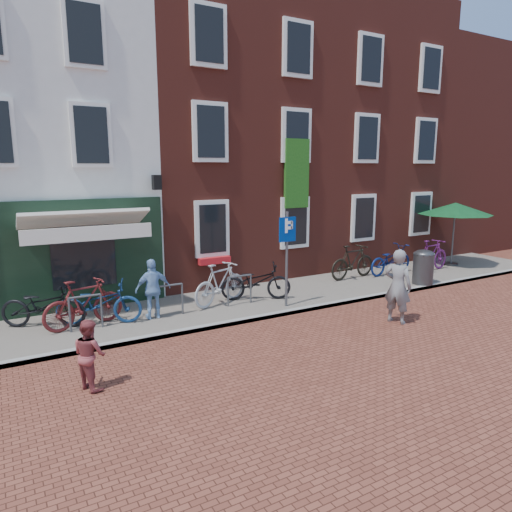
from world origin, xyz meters
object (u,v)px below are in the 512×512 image
parasol (456,206)px  bicycle_5 (353,262)px  litter_bin (423,265)px  bicycle_6 (391,260)px  parking_sign (287,244)px  bicycle_7 (431,255)px  bicycle_4 (256,282)px  bicycle_3 (220,283)px  bicycle_1 (84,303)px  cafe_person (153,289)px  bicycle_0 (43,306)px  bicycle_2 (99,303)px  woman (398,286)px  boy (90,354)px

parasol → bicycle_5: bearing=177.5°
litter_bin → bicycle_6: 1.51m
parking_sign → bicycle_7: size_ratio=1.33×
bicycle_4 → bicycle_6: bearing=-62.4°
bicycle_3 → bicycle_7: (8.35, -0.08, 0.00)m
bicycle_1 → bicycle_4: 4.64m
cafe_person → bicycle_6: bearing=-175.5°
parking_sign → bicycle_1: (-5.04, 0.98, -1.12)m
cafe_person → bicycle_3: bearing=-170.9°
bicycle_0 → bicycle_2: bearing=-80.2°
bicycle_3 → bicycle_0: bearing=64.0°
litter_bin → bicycle_1: bearing=173.7°
woman → parasol: bearing=-83.5°
parasol → bicycle_0: bearing=179.6°
parking_sign → bicycle_3: size_ratio=1.33×
litter_bin → parasol: parasol is taller
parasol → bicycle_3: bearing=-178.6°
bicycle_4 → bicycle_6: 5.66m
parking_sign → parasol: size_ratio=0.95×
parking_sign → boy: size_ratio=2.05×
parasol → boy: (-13.91, -3.39, -1.73)m
bicycle_1 → bicycle_4: bicycle_1 is taller
bicycle_0 → bicycle_3: 4.41m
parasol → woman: parasol is taller
bicycle_2 → bicycle_6: 9.94m
parasol → bicycle_4: parasol is taller
bicycle_2 → bicycle_5: (8.36, 0.52, 0.06)m
boy → bicycle_3: bearing=-74.5°
bicycle_5 → cafe_person: bearing=91.8°
litter_bin → bicycle_1: (-10.20, 1.13, -0.04)m
litter_bin → bicycle_3: (-6.63, 1.22, -0.04)m
litter_bin → parking_sign: size_ratio=0.46×
bicycle_1 → bicycle_5: (8.71, 0.55, 0.00)m
cafe_person → bicycle_4: bearing=-175.9°
bicycle_6 → bicycle_7: 1.67m
bicycle_1 → bicycle_7: same height
bicycle_3 → bicycle_7: 8.35m
litter_bin → cafe_person: bearing=173.8°
bicycle_6 → bicycle_7: bicycle_7 is taller
bicycle_4 → litter_bin: bearing=-77.6°
boy → bicycle_4: 5.89m
boy → bicycle_5: 9.80m
parasol → bicycle_4: 9.04m
parasol → cafe_person: parasol is taller
bicycle_5 → bicycle_7: size_ratio=1.00×
cafe_person → bicycle_6: size_ratio=0.76×
parasol → bicycle_2: bearing=-178.6°
woman → bicycle_4: (-2.21, 3.19, -0.31)m
woman → bicycle_6: size_ratio=0.94×
boy → bicycle_4: boy is taller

